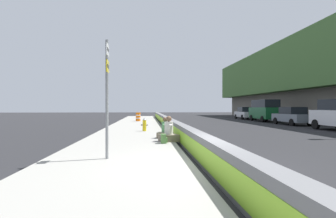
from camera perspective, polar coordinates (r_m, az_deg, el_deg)
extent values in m
plane|color=#232326|center=(7.64, 8.97, -12.49)|extent=(160.00, 160.00, 0.00)
cube|color=gray|center=(7.47, -11.68, -12.24)|extent=(80.00, 4.40, 0.14)
cube|color=slate|center=(7.55, 8.98, -9.35)|extent=(76.00, 0.44, 0.85)
cube|color=#8CC62D|center=(7.51, 7.27, -9.73)|extent=(74.48, 0.01, 0.54)
cylinder|color=gray|center=(8.37, -12.78, 2.01)|extent=(0.09, 0.09, 3.60)
cube|color=white|center=(8.54, -12.66, 12.12)|extent=(0.44, 0.02, 0.36)
cube|color=black|center=(8.54, -12.57, 12.12)|extent=(0.30, 0.01, 0.10)
cube|color=yellow|center=(8.46, -12.66, 8.80)|extent=(0.44, 0.02, 0.36)
cube|color=black|center=(8.46, -12.56, 8.80)|extent=(0.30, 0.01, 0.10)
cylinder|color=gold|center=(17.66, -5.00, -3.50)|extent=(0.24, 0.24, 0.72)
cone|color=gray|center=(17.64, -5.00, -2.07)|extent=(0.26, 0.26, 0.16)
cylinder|color=gray|center=(17.66, -4.45, -3.38)|extent=(0.10, 0.12, 0.10)
cylinder|color=gray|center=(17.66, -5.55, -3.38)|extent=(0.10, 0.12, 0.10)
cube|color=#706651|center=(12.38, 0.17, -6.12)|extent=(0.87, 0.97, 0.31)
cylinder|color=beige|center=(12.34, 0.17, -4.05)|extent=(0.40, 0.40, 0.59)
sphere|color=brown|center=(12.31, 0.18, -2.08)|extent=(0.26, 0.26, 0.26)
cylinder|color=beige|center=(12.55, -0.13, -4.24)|extent=(0.32, 0.20, 0.52)
cylinder|color=beige|center=(12.13, 0.49, -4.40)|extent=(0.32, 0.20, 0.52)
cube|color=#706651|center=(13.73, -0.60, -5.54)|extent=(0.82, 0.90, 0.28)
cylinder|color=#4C8951|center=(13.69, -0.60, -3.84)|extent=(0.36, 0.36, 0.53)
sphere|color=brown|center=(13.67, -0.60, -2.23)|extent=(0.24, 0.24, 0.24)
cylinder|color=#4C8951|center=(13.89, -0.43, -4.00)|extent=(0.30, 0.20, 0.47)
cylinder|color=#4C8951|center=(13.50, -0.78, -4.12)|extent=(0.30, 0.20, 0.47)
cube|color=#4C7A3D|center=(11.70, -0.98, -6.29)|extent=(0.32, 0.22, 0.40)
cube|color=#4C7A3D|center=(11.71, -0.29, -6.57)|extent=(0.22, 0.06, 0.20)
cylinder|color=orange|center=(30.23, -6.33, -1.66)|extent=(0.52, 0.52, 0.95)
cylinder|color=white|center=(30.22, -6.33, -1.30)|extent=(0.54, 0.54, 0.10)
cylinder|color=white|center=(30.23, -6.33, -1.93)|extent=(0.54, 0.54, 0.10)
cylinder|color=black|center=(23.58, 28.74, -2.86)|extent=(0.76, 0.23, 0.76)
cube|color=slate|center=(28.30, 24.73, -1.68)|extent=(4.55, 1.92, 0.72)
cube|color=black|center=(28.20, 24.83, -0.29)|extent=(2.24, 1.68, 0.66)
cylinder|color=black|center=(29.14, 21.81, -2.32)|extent=(0.67, 0.24, 0.66)
cylinder|color=black|center=(29.99, 24.73, -2.25)|extent=(0.67, 0.24, 0.66)
cylinder|color=black|center=(26.64, 24.72, -2.58)|extent=(0.67, 0.24, 0.66)
cylinder|color=black|center=(27.56, 27.81, -2.49)|extent=(0.67, 0.24, 0.66)
cube|color=#145128|center=(33.81, 19.73, -0.79)|extent=(5.13, 2.05, 1.30)
cube|color=black|center=(33.71, 19.80, 1.08)|extent=(4.13, 1.84, 0.90)
cylinder|color=black|center=(34.99, 17.25, -1.81)|extent=(0.72, 0.23, 0.72)
cylinder|color=black|center=(35.70, 20.07, -1.77)|extent=(0.72, 0.23, 0.72)
cylinder|color=black|center=(31.96, 19.34, -2.02)|extent=(0.72, 0.23, 0.72)
cylinder|color=black|center=(32.74, 22.37, -1.97)|extent=(0.72, 0.23, 0.72)
cube|color=silver|center=(39.42, 15.98, -1.08)|extent=(4.55, 1.92, 0.72)
cube|color=black|center=(39.31, 16.03, -0.08)|extent=(2.24, 1.68, 0.66)
cylinder|color=black|center=(40.53, 14.16, -1.54)|extent=(0.67, 0.24, 0.66)
cylinder|color=black|center=(41.07, 16.47, -1.52)|extent=(0.67, 0.24, 0.66)
cylinder|color=black|center=(37.79, 15.46, -1.69)|extent=(0.67, 0.24, 0.66)
cylinder|color=black|center=(38.37, 17.90, -1.66)|extent=(0.67, 0.24, 0.66)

